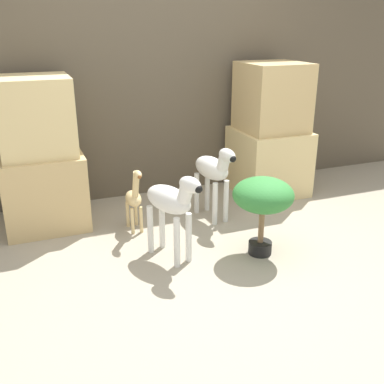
{
  "coord_description": "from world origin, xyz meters",
  "views": [
    {
      "loc": [
        -1.19,
        -2.41,
        1.63
      ],
      "look_at": [
        -0.0,
        0.65,
        0.37
      ],
      "focal_mm": 42.0,
      "sensor_mm": 36.0,
      "label": 1
    }
  ],
  "objects_px": {
    "zebra_left": "(172,202)",
    "giraffe_figurine": "(134,198)",
    "potted_palm_front": "(263,198)",
    "zebra_right": "(214,171)"
  },
  "relations": [
    {
      "from": "zebra_right",
      "to": "zebra_left",
      "type": "distance_m",
      "value": 0.78
    },
    {
      "from": "zebra_left",
      "to": "potted_palm_front",
      "type": "distance_m",
      "value": 0.65
    },
    {
      "from": "potted_palm_front",
      "to": "zebra_left",
      "type": "bearing_deg",
      "value": 165.15
    },
    {
      "from": "zebra_left",
      "to": "giraffe_figurine",
      "type": "height_order",
      "value": "zebra_left"
    },
    {
      "from": "potted_palm_front",
      "to": "zebra_right",
      "type": "bearing_deg",
      "value": 95.64
    },
    {
      "from": "zebra_right",
      "to": "giraffe_figurine",
      "type": "relative_size",
      "value": 1.19
    },
    {
      "from": "giraffe_figurine",
      "to": "zebra_left",
      "type": "bearing_deg",
      "value": -75.97
    },
    {
      "from": "giraffe_figurine",
      "to": "potted_palm_front",
      "type": "bearing_deg",
      "value": -42.94
    },
    {
      "from": "zebra_left",
      "to": "potted_palm_front",
      "type": "relative_size",
      "value": 1.15
    },
    {
      "from": "zebra_right",
      "to": "potted_palm_front",
      "type": "bearing_deg",
      "value": -84.36
    }
  ]
}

